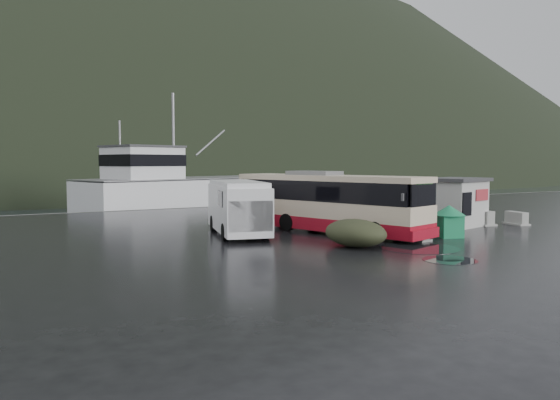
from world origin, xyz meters
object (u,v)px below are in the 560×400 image
jersey_barrier_b (482,225)px  jersey_barrier_c (516,225)px  waste_bin_left (367,235)px  waste_bin_right (448,237)px  dome_tent (355,247)px  fishing_trawler (202,199)px  jersey_barrier_a (415,240)px  white_van (238,235)px  ticket_kiosk (456,226)px  coach_bus (327,232)px

jersey_barrier_b → jersey_barrier_c: (1.82, -0.95, 0.00)m
waste_bin_left → jersey_barrier_b: 8.59m
waste_bin_right → dome_tent: bearing=-179.2°
waste_bin_right → fishing_trawler: bearing=90.2°
jersey_barrier_b → fishing_trawler: 29.33m
jersey_barrier_c → fishing_trawler: bearing=104.5°
waste_bin_left → jersey_barrier_a: size_ratio=1.06×
white_van → ticket_kiosk: size_ratio=1.85×
waste_bin_right → jersey_barrier_a: bearing=178.3°
white_van → waste_bin_left: white_van is taller
dome_tent → jersey_barrier_a: size_ratio=2.10×
dome_tent → jersey_barrier_a: dome_tent is taller
waste_bin_left → jersey_barrier_b: bearing=-0.0°
white_van → jersey_barrier_c: 16.59m
jersey_barrier_b → waste_bin_right: bearing=-154.3°
waste_bin_right → ticket_kiosk: 4.93m
waste_bin_right → jersey_barrier_b: size_ratio=0.93×
dome_tent → fishing_trawler: 32.07m
white_van → dome_tent: 6.68m
waste_bin_left → jersey_barrier_b: size_ratio=0.91×
white_van → jersey_barrier_a: white_van is taller
coach_bus → jersey_barrier_c: (11.56, -2.75, 0.00)m
jersey_barrier_a → fishing_trawler: bearing=86.3°
waste_bin_right → white_van: bearing=144.6°
waste_bin_right → ticket_kiosk: ticket_kiosk is taller
waste_bin_left → jersey_barrier_a: waste_bin_left is taller
jersey_barrier_a → jersey_barrier_b: bearing=18.8°
white_van → waste_bin_left: bearing=-15.1°
dome_tent → jersey_barrier_a: (3.64, 0.14, 0.00)m
coach_bus → ticket_kiosk: (7.90, -1.50, 0.00)m
jersey_barrier_b → jersey_barrier_c: bearing=-27.6°
coach_bus → waste_bin_right: coach_bus is taller
dome_tent → fishing_trawler: fishing_trawler is taller
coach_bus → white_van: 4.71m
ticket_kiosk → waste_bin_right: bearing=-155.4°
coach_bus → fishing_trawler: size_ratio=0.39×
coach_bus → white_van: (-4.47, 1.49, 0.00)m
coach_bus → waste_bin_right: size_ratio=7.24×
coach_bus → waste_bin_left: (1.16, -1.79, 0.00)m
white_van → jersey_barrier_c: bearing=0.4°
white_van → ticket_kiosk: 12.72m
coach_bus → ticket_kiosk: bearing=-26.6°
white_van → jersey_barrier_c: (16.03, -4.24, 0.00)m
jersey_barrier_a → jersey_barrier_c: bearing=10.1°
ticket_kiosk → jersey_barrier_a: ticket_kiosk is taller
jersey_barrier_b → dome_tent: bearing=-166.2°
fishing_trawler → dome_tent: bearing=-117.2°
white_van → jersey_barrier_a: bearing=-28.1°
ticket_kiosk → jersey_barrier_c: (3.67, -1.25, 0.00)m
jersey_barrier_a → jersey_barrier_b: size_ratio=0.86×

